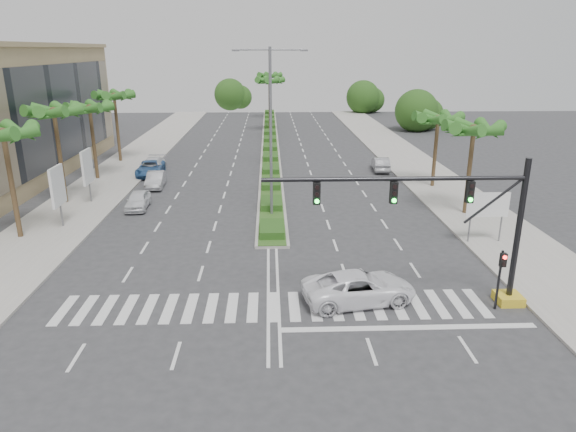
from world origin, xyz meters
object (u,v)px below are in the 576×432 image
car_crossing (359,287)px  car_parked_a (138,200)px  car_parked_d (153,166)px  car_right (381,164)px  car_parked_b (156,180)px  car_parked_c (150,168)px

car_crossing → car_parked_a: bearing=31.8°
car_parked_d → car_right: car_parked_d is taller
car_parked_b → car_parked_d: car_parked_d is taller
car_crossing → car_right: car_crossing is taller
car_parked_b → car_parked_d: (-1.45, 5.53, 0.05)m
car_parked_c → car_right: (23.00, 1.16, -0.00)m
car_parked_b → car_parked_c: car_parked_c is taller
car_parked_d → car_crossing: 32.33m
car_parked_c → car_parked_a: bearing=-86.1°
car_parked_d → car_right: (23.00, 0.19, -0.03)m
car_parked_b → car_parked_d: bearing=101.1°
car_parked_b → car_right: 22.30m
car_parked_a → car_parked_b: car_parked_b is taller
car_crossing → car_right: bearing=-24.3°
car_parked_b → car_right: size_ratio=0.97×
car_parked_a → car_parked_c: 11.18m
car_parked_c → car_parked_d: (0.00, 0.97, 0.02)m
car_parked_b → car_parked_a: bearing=-93.8°
car_parked_c → car_right: 23.03m
car_right → car_parked_a: bearing=35.0°
car_parked_a → car_crossing: bearing=-50.6°
car_parked_a → car_parked_d: size_ratio=0.78×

